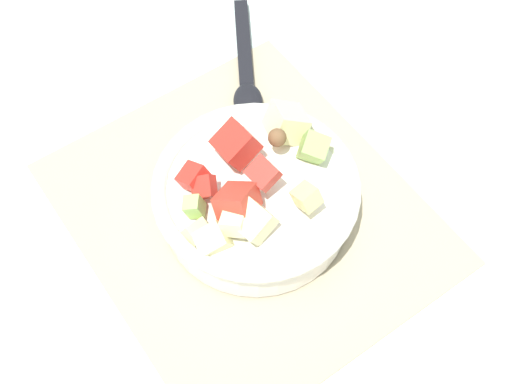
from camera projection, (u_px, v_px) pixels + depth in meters
ground_plane at (246, 214)px, 0.77m from camera, size 2.40×2.40×0.00m
placemat at (246, 212)px, 0.77m from camera, size 0.40×0.35×0.01m
salad_bowl at (256, 195)px, 0.73m from camera, size 0.22×0.22×0.10m
serving_spoon at (246, 77)px, 0.86m from camera, size 0.19×0.13×0.01m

